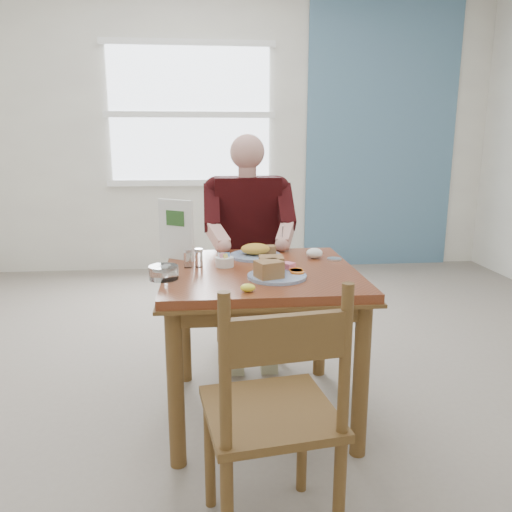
{
  "coord_description": "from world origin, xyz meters",
  "views": [
    {
      "loc": [
        -0.24,
        -2.28,
        1.35
      ],
      "look_at": [
        -0.02,
        0.0,
        0.81
      ],
      "focal_mm": 35.0,
      "sensor_mm": 36.0,
      "label": 1
    }
  ],
  "objects": [
    {
      "name": "floor",
      "position": [
        0.0,
        0.0,
        0.0
      ],
      "size": [
        6.0,
        6.0,
        0.0
      ],
      "primitive_type": "plane",
      "color": "slate",
      "rests_on": "ground"
    },
    {
      "name": "wall_back",
      "position": [
        0.0,
        3.0,
        1.4
      ],
      "size": [
        5.5,
        0.0,
        5.5
      ],
      "primitive_type": "plane",
      "rotation": [
        1.57,
        0.0,
        0.0
      ],
      "color": "silver",
      "rests_on": "ground"
    },
    {
      "name": "accent_panel",
      "position": [
        1.6,
        2.98,
        1.4
      ],
      "size": [
        1.6,
        0.02,
        2.8
      ],
      "primitive_type": "cube",
      "color": "slate",
      "rests_on": "ground"
    },
    {
      "name": "lemon_wedge",
      "position": [
        -0.09,
        -0.36,
        0.77
      ],
      "size": [
        0.07,
        0.05,
        0.03
      ],
      "primitive_type": "ellipsoid",
      "rotation": [
        0.0,
        0.0,
        -0.17
      ],
      "color": "yellow",
      "rests_on": "table"
    },
    {
      "name": "napkin",
      "position": [
        0.3,
        0.19,
        0.78
      ],
      "size": [
        0.09,
        0.08,
        0.05
      ],
      "primitive_type": "ellipsoid",
      "rotation": [
        0.0,
        0.0,
        0.06
      ],
      "color": "white",
      "rests_on": "table"
    },
    {
      "name": "metal_dish",
      "position": [
        0.4,
        0.15,
        0.75
      ],
      "size": [
        0.08,
        0.08,
        0.01
      ],
      "primitive_type": "cylinder",
      "rotation": [
        0.0,
        0.0,
        0.08
      ],
      "color": "silver",
      "rests_on": "table"
    },
    {
      "name": "window",
      "position": [
        -0.4,
        2.97,
        1.6
      ],
      "size": [
        1.72,
        0.04,
        1.42
      ],
      "color": "white",
      "rests_on": "wall_back"
    },
    {
      "name": "table",
      "position": [
        0.0,
        0.0,
        0.64
      ],
      "size": [
        0.92,
        0.92,
        0.75
      ],
      "color": "brown",
      "rests_on": "ground"
    },
    {
      "name": "chair_far",
      "position": [
        0.0,
        0.8,
        0.48
      ],
      "size": [
        0.42,
        0.42,
        0.95
      ],
      "color": "brown",
      "rests_on": "ground"
    },
    {
      "name": "chair_near",
      "position": [
        -0.04,
        -0.84,
        0.48
      ],
      "size": [
        0.48,
        0.48,
        0.95
      ],
      "color": "brown",
      "rests_on": "ground"
    },
    {
      "name": "diner",
      "position": [
        0.0,
        0.71,
        0.81
      ],
      "size": [
        0.53,
        0.56,
        1.39
      ],
      "color": "tan",
      "rests_on": "chair_far"
    },
    {
      "name": "near_plate",
      "position": [
        0.05,
        -0.16,
        0.78
      ],
      "size": [
        0.31,
        0.31,
        0.09
      ],
      "color": "white",
      "rests_on": "table"
    },
    {
      "name": "far_plate",
      "position": [
        0.01,
        0.26,
        0.78
      ],
      "size": [
        0.27,
        0.27,
        0.07
      ],
      "color": "white",
      "rests_on": "table"
    },
    {
      "name": "caddy",
      "position": [
        -0.17,
        0.07,
        0.77
      ],
      "size": [
        0.11,
        0.11,
        0.07
      ],
      "color": "white",
      "rests_on": "table"
    },
    {
      "name": "shakers",
      "position": [
        -0.32,
        0.07,
        0.8
      ],
      "size": [
        0.1,
        0.05,
        0.09
      ],
      "color": "white",
      "rests_on": "table"
    },
    {
      "name": "creamer",
      "position": [
        -0.44,
        -0.13,
        0.78
      ],
      "size": [
        0.17,
        0.17,
        0.06
      ],
      "color": "white",
      "rests_on": "table"
    },
    {
      "name": "menu",
      "position": [
        -0.41,
        0.25,
        0.91
      ],
      "size": [
        0.18,
        0.13,
        0.31
      ],
      "color": "white",
      "rests_on": "table"
    }
  ]
}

